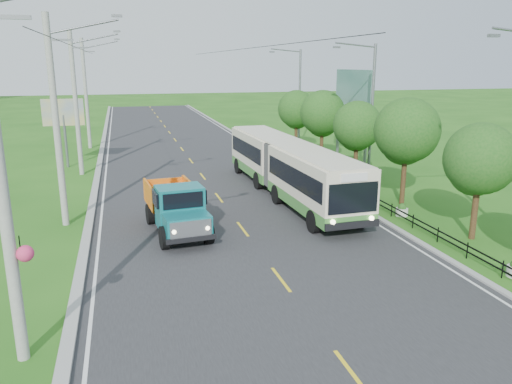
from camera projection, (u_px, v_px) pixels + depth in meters
name	position (u px, v px, depth m)	size (l,w,h in m)	color
ground	(281.00, 280.00, 18.44)	(240.00, 240.00, 0.00)	#205915
road	(198.00, 171.00, 37.13)	(14.00, 120.00, 0.02)	#28282B
curb_left	(97.00, 175.00, 35.29)	(0.40, 120.00, 0.15)	#9E9E99
curb_right	(289.00, 165.00, 38.93)	(0.30, 120.00, 0.10)	#9E9E99
edge_line_left	(106.00, 176.00, 35.45)	(0.12, 120.00, 0.00)	silver
edge_line_right	(283.00, 166.00, 38.81)	(0.12, 120.00, 0.00)	silver
centre_dash	(281.00, 279.00, 18.43)	(0.12, 2.20, 0.00)	yellow
railing_right	(330.00, 178.00, 33.47)	(0.04, 40.00, 0.60)	black
pole_nearest	(3.00, 181.00, 12.32)	(3.51, 0.44, 10.00)	gray
pole_near	(57.00, 122.00, 23.49)	(3.51, 0.32, 10.00)	gray
pole_mid	(76.00, 103.00, 34.71)	(3.51, 0.32, 10.00)	gray
pole_far	(86.00, 93.00, 45.92)	(3.51, 0.32, 10.00)	gray
tree_second	(479.00, 162.00, 22.05)	(3.18, 3.26, 5.30)	#382314
tree_third	(406.00, 134.00, 27.54)	(3.60, 3.62, 6.00)	#382314
tree_fourth	(357.00, 128.00, 33.25)	(3.24, 3.31, 5.40)	#382314
tree_fifth	(322.00, 115.00, 38.79)	(3.48, 3.52, 5.80)	#382314
tree_back	(297.00, 111.00, 44.45)	(3.30, 3.36, 5.50)	#382314
streetlight_mid	(370.00, 108.00, 32.99)	(3.02, 0.20, 9.07)	slate
streetlight_far	(298.00, 95.00, 46.07)	(3.02, 0.20, 9.07)	slate
planter_near	(402.00, 210.00, 26.15)	(0.64, 0.64, 0.67)	silver
planter_mid	(338.00, 178.00, 33.62)	(0.64, 0.64, 0.67)	silver
planter_far	(298.00, 157.00, 41.10)	(0.64, 0.64, 0.67)	silver
billboard_left	(63.00, 117.00, 37.50)	(3.00, 0.20, 5.20)	slate
billboard_right	(353.00, 95.00, 38.90)	(0.24, 6.00, 7.30)	slate
bus	(288.00, 165.00, 29.69)	(3.22, 16.61, 3.19)	#3E8334
dump_truck	(176.00, 204.00, 23.30)	(2.73, 5.94, 2.42)	#126B70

